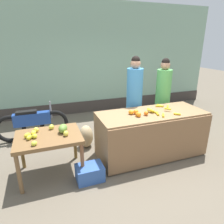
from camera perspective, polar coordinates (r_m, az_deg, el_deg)
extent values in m
plane|color=#665B4C|center=(4.07, 4.96, -12.76)|extent=(24.00, 24.00, 0.00)
cube|color=#8CB299|center=(6.36, -6.52, 14.71)|extent=(8.47, 0.20, 3.30)
cube|color=#3F3833|center=(6.54, -5.80, 1.73)|extent=(8.47, 0.04, 0.36)
cube|color=olive|center=(4.04, 10.92, -6.08)|extent=(2.08, 0.83, 0.89)
cube|color=olive|center=(3.72, 14.30, -8.71)|extent=(2.08, 0.03, 0.83)
cube|color=brown|center=(3.44, -17.67, -6.83)|extent=(1.04, 0.79, 0.06)
cylinder|color=brown|center=(3.34, -24.99, -15.86)|extent=(0.06, 0.06, 0.67)
cylinder|color=brown|center=(3.35, -8.43, -13.93)|extent=(0.06, 0.06, 0.67)
cylinder|color=brown|center=(3.93, -24.32, -10.19)|extent=(0.06, 0.06, 0.67)
cylinder|color=brown|center=(3.94, -10.53, -8.60)|extent=(0.06, 0.06, 0.67)
cylinder|color=gold|center=(4.27, 13.60, 1.80)|extent=(0.09, 0.15, 0.04)
cylinder|color=yellow|center=(3.72, 14.41, -0.92)|extent=(0.11, 0.15, 0.04)
cylinder|color=yellow|center=(4.23, 13.27, 1.66)|extent=(0.14, 0.09, 0.04)
cylinder|color=yellow|center=(3.92, 11.33, 0.37)|extent=(0.05, 0.14, 0.04)
cylinder|color=gold|center=(3.78, 12.78, -0.46)|extent=(0.07, 0.16, 0.04)
cylinder|color=yellow|center=(4.24, 15.58, 1.49)|extent=(0.13, 0.15, 0.04)
cylinder|color=gold|center=(3.85, 11.94, -0.01)|extent=(0.12, 0.13, 0.04)
cylinder|color=gold|center=(3.85, 18.10, -0.56)|extent=(0.12, 0.11, 0.04)
cylinder|color=gold|center=(4.00, 15.60, 0.87)|extent=(0.11, 0.11, 0.04)
cylinder|color=gold|center=(3.88, 10.73, 0.69)|extent=(0.06, 0.13, 0.04)
cylinder|color=gold|center=(3.83, 10.99, 0.43)|extent=(0.09, 0.14, 0.04)
sphere|color=orange|center=(3.72, 6.83, 0.03)|extent=(0.09, 0.09, 0.09)
sphere|color=orange|center=(3.70, 5.57, -0.10)|extent=(0.08, 0.08, 0.08)
sphere|color=orange|center=(3.61, 7.29, -0.68)|extent=(0.08, 0.08, 0.08)
sphere|color=orange|center=(3.60, 7.62, -0.74)|extent=(0.09, 0.09, 0.09)
sphere|color=orange|center=(3.72, 5.28, -0.05)|extent=(0.08, 0.08, 0.08)
sphere|color=orange|center=(3.69, 9.70, -0.36)|extent=(0.08, 0.08, 0.08)
ellipsoid|color=yellow|center=(3.39, -21.24, -6.40)|extent=(0.10, 0.12, 0.07)
ellipsoid|color=yellow|center=(3.51, -21.45, -5.49)|extent=(0.11, 0.13, 0.07)
ellipsoid|color=#DAD044|center=(3.31, -13.02, -5.97)|extent=(0.11, 0.12, 0.09)
ellipsoid|color=yellow|center=(3.60, -20.83, -4.75)|extent=(0.12, 0.12, 0.08)
ellipsoid|color=yellow|center=(3.44, -23.03, -6.18)|extent=(0.13, 0.13, 0.08)
ellipsoid|color=yellow|center=(3.37, -22.56, -6.69)|extent=(0.11, 0.13, 0.07)
ellipsoid|color=#D4E03F|center=(3.16, -21.32, -8.32)|extent=(0.12, 0.12, 0.07)
ellipsoid|color=#D5D646|center=(3.62, -16.90, -4.09)|extent=(0.13, 0.13, 0.09)
ellipsoid|color=olive|center=(3.44, -13.83, -4.57)|extent=(0.21, 0.25, 0.14)
cylinder|color=#33333D|center=(4.58, 6.07, -3.72)|extent=(0.29, 0.29, 0.74)
cylinder|color=#3F8CCC|center=(4.33, 6.45, 6.32)|extent=(0.34, 0.34, 0.90)
sphere|color=tan|center=(4.24, 6.74, 13.52)|extent=(0.21, 0.21, 0.21)
sphere|color=black|center=(4.23, 6.78, 14.43)|extent=(0.18, 0.18, 0.18)
cylinder|color=#33333D|center=(5.01, 13.70, -2.29)|extent=(0.29, 0.29, 0.71)
cylinder|color=#59B259|center=(4.79, 14.45, 6.48)|extent=(0.34, 0.34, 0.86)
sphere|color=tan|center=(4.70, 15.00, 12.74)|extent=(0.21, 0.21, 0.21)
sphere|color=black|center=(4.69, 15.07, 13.57)|extent=(0.18, 0.18, 0.18)
torus|color=black|center=(4.96, -16.11, -3.12)|extent=(0.65, 0.09, 0.65)
torus|color=black|center=(5.01, -26.99, -4.33)|extent=(0.65, 0.09, 0.65)
cube|color=navy|center=(4.90, -21.83, -1.80)|extent=(0.80, 0.18, 0.28)
cube|color=black|center=(4.85, -23.24, -0.17)|extent=(0.44, 0.16, 0.08)
cylinder|color=gray|center=(4.84, -17.09, 0.64)|extent=(0.04, 0.04, 0.40)
cube|color=#3359A5|center=(3.45, -6.35, -16.84)|extent=(0.44, 0.32, 0.26)
ellipsoid|color=tan|center=(4.36, -7.42, -6.88)|extent=(0.42, 0.45, 0.48)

